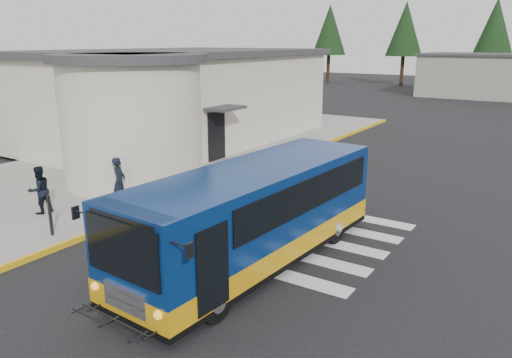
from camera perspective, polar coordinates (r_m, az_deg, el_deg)
The scene contains 9 objects.
ground at distance 15.55m, azimuth 3.39°, elevation -4.88°, with size 140.00×140.00×0.00m, color black.
sidewalk at distance 23.84m, azimuth -10.77°, elevation 2.31°, with size 10.00×34.00×0.15m, color gray.
curb_strip at distance 20.81m, azimuth -0.83°, elevation 0.67°, with size 0.12×34.00×0.16m, color gold.
station_building at distance 26.77m, azimuth -9.62°, elevation 9.21°, with size 12.70×18.70×4.80m.
crosswalk at distance 15.15m, azimuth 0.23°, elevation -5.40°, with size 8.00×5.35×0.01m.
transit_bus at distance 12.33m, azimuth -0.23°, elevation -4.57°, with size 3.21×8.86×2.46m.
pedestrian_a at distance 17.05m, azimuth -15.35°, elevation -0.23°, with size 0.58×0.38×1.60m, color black.
pedestrian_b at distance 17.02m, azimuth -23.52°, elevation -1.16°, with size 0.74×0.57×1.52m, color black.
bollard at distance 15.03m, azimuth -22.46°, elevation -3.86°, with size 0.10×0.10×1.17m, color black.
Camera 1 is at (7.16, -12.70, 5.42)m, focal length 35.00 mm.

